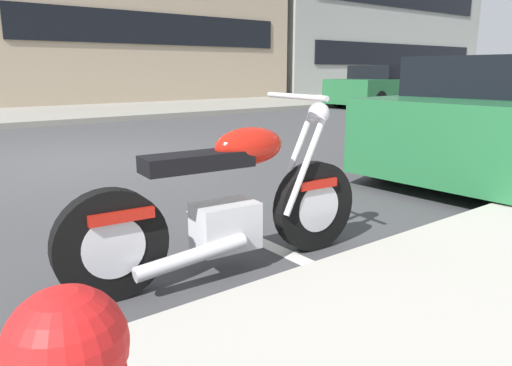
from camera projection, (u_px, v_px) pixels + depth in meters
The scene contains 7 objects.
ground_plane at pixel (84, 161), 6.80m from camera, with size 260.00×260.00×0.00m, color #3D3D3F.
sidewalk_far_curb at pixel (321, 100), 19.50m from camera, with size 120.00×5.00×0.14m, color gray.
parking_stall_stripe at pixel (265, 244), 3.56m from camera, with size 0.12×2.20×0.01m, color silver.
parked_motorcycle at pixel (228, 206), 3.00m from camera, with size 2.09×0.62×1.12m.
parked_car_far_down_curb at pixel (509, 119), 5.81m from camera, with size 4.15×2.05×1.42m.
car_opposite_curb at pixel (383, 87), 16.81m from camera, with size 4.50×2.15×1.43m.
townhouse_corner_block at pixel (325, 13), 29.67m from camera, with size 15.47×11.90×9.44m.
Camera 1 is at (-2.09, -6.81, 1.27)m, focal length 33.32 mm.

